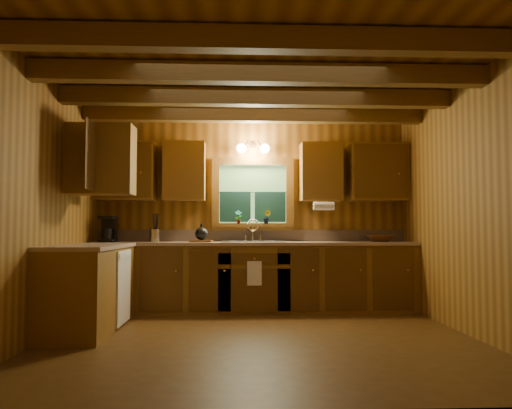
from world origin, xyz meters
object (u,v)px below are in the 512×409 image
Objects in this scene: coffee_maker at (108,229)px; cutting_board at (201,241)px; sink at (253,245)px; wicker_basket at (380,238)px.

coffee_maker is 1.20m from cutting_board.
cutting_board is (-0.68, -0.08, 0.06)m from sink.
coffee_maker reaches higher than sink.
coffee_maker is at bearing -179.77° from wicker_basket.
cutting_board is at bearing 2.23° from coffee_maker.
sink is 2.94× the size of cutting_board.
wicker_basket is (2.35, 0.03, 0.03)m from cutting_board.
sink reaches higher than cutting_board.
cutting_board is (1.19, -0.02, -0.15)m from coffee_maker.
wicker_basket reaches higher than cutting_board.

